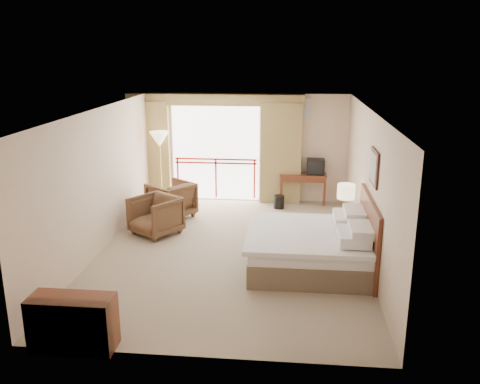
# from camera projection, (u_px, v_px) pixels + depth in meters

# --- Properties ---
(floor) EXTENTS (7.00, 7.00, 0.00)m
(floor) POSITION_uv_depth(u_px,v_px,m) (232.00, 251.00, 9.77)
(floor) COLOR gray
(floor) RESTS_ON ground
(ceiling) EXTENTS (7.00, 7.00, 0.00)m
(ceiling) POSITION_uv_depth(u_px,v_px,m) (231.00, 110.00, 9.03)
(ceiling) COLOR white
(ceiling) RESTS_ON wall_back
(wall_back) EXTENTS (5.00, 0.00, 5.00)m
(wall_back) POSITION_uv_depth(u_px,v_px,m) (247.00, 148.00, 12.75)
(wall_back) COLOR beige
(wall_back) RESTS_ON ground
(wall_front) EXTENTS (5.00, 0.00, 5.00)m
(wall_front) POSITION_uv_depth(u_px,v_px,m) (197.00, 258.00, 6.05)
(wall_front) COLOR beige
(wall_front) RESTS_ON ground
(wall_left) EXTENTS (0.00, 7.00, 7.00)m
(wall_left) POSITION_uv_depth(u_px,v_px,m) (101.00, 180.00, 9.64)
(wall_left) COLOR beige
(wall_left) RESTS_ON ground
(wall_right) EXTENTS (0.00, 7.00, 7.00)m
(wall_right) POSITION_uv_depth(u_px,v_px,m) (369.00, 187.00, 9.17)
(wall_right) COLOR beige
(wall_right) RESTS_ON ground
(balcony_door) EXTENTS (2.40, 0.00, 2.40)m
(balcony_door) POSITION_uv_depth(u_px,v_px,m) (216.00, 153.00, 12.85)
(balcony_door) COLOR white
(balcony_door) RESTS_ON wall_back
(balcony_railing) EXTENTS (2.09, 0.03, 1.02)m
(balcony_railing) POSITION_uv_depth(u_px,v_px,m) (216.00, 168.00, 12.94)
(balcony_railing) COLOR #A81A0E
(balcony_railing) RESTS_ON wall_back
(curtain_left) EXTENTS (1.00, 0.26, 2.50)m
(curtain_left) POSITION_uv_depth(u_px,v_px,m) (151.00, 151.00, 12.87)
(curtain_left) COLOR olive
(curtain_left) RESTS_ON wall_back
(curtain_right) EXTENTS (1.00, 0.26, 2.50)m
(curtain_right) POSITION_uv_depth(u_px,v_px,m) (281.00, 154.00, 12.56)
(curtain_right) COLOR olive
(curtain_right) RESTS_ON wall_back
(valance) EXTENTS (4.40, 0.22, 0.28)m
(valance) POSITION_uv_depth(u_px,v_px,m) (214.00, 100.00, 12.39)
(valance) COLOR olive
(valance) RESTS_ON wall_back
(hvac_vent) EXTENTS (0.50, 0.04, 0.50)m
(hvac_vent) POSITION_uv_depth(u_px,v_px,m) (301.00, 109.00, 12.33)
(hvac_vent) COLOR silver
(hvac_vent) RESTS_ON wall_back
(bed) EXTENTS (2.13, 2.06, 0.97)m
(bed) POSITION_uv_depth(u_px,v_px,m) (312.00, 247.00, 8.95)
(bed) COLOR brown
(bed) RESTS_ON floor
(headboard) EXTENTS (0.06, 2.10, 1.30)m
(headboard) POSITION_uv_depth(u_px,v_px,m) (368.00, 235.00, 8.79)
(headboard) COLOR #582414
(headboard) RESTS_ON wall_right
(framed_art) EXTENTS (0.04, 0.72, 0.60)m
(framed_art) POSITION_uv_depth(u_px,v_px,m) (374.00, 167.00, 8.46)
(framed_art) COLOR black
(framed_art) RESTS_ON wall_right
(nightstand) EXTENTS (0.42, 0.48, 0.54)m
(nightstand) POSITION_uv_depth(u_px,v_px,m) (344.00, 229.00, 10.19)
(nightstand) COLOR #582414
(nightstand) RESTS_ON floor
(table_lamp) EXTENTS (0.35, 0.35, 0.62)m
(table_lamp) POSITION_uv_depth(u_px,v_px,m) (346.00, 192.00, 10.03)
(table_lamp) COLOR tan
(table_lamp) RESTS_ON nightstand
(phone) EXTENTS (0.18, 0.14, 0.08)m
(phone) POSITION_uv_depth(u_px,v_px,m) (343.00, 216.00, 9.97)
(phone) COLOR black
(phone) RESTS_ON nightstand
(desk) EXTENTS (1.15, 0.56, 0.75)m
(desk) POSITION_uv_depth(u_px,v_px,m) (303.00, 180.00, 12.73)
(desk) COLOR #582414
(desk) RESTS_ON floor
(tv) EXTENTS (0.43, 0.34, 0.39)m
(tv) POSITION_uv_depth(u_px,v_px,m) (316.00, 167.00, 12.55)
(tv) COLOR black
(tv) RESTS_ON desk
(coffee_maker) EXTENTS (0.14, 0.14, 0.28)m
(coffee_maker) POSITION_uv_depth(u_px,v_px,m) (289.00, 168.00, 12.63)
(coffee_maker) COLOR black
(coffee_maker) RESTS_ON desk
(cup) EXTENTS (0.07, 0.07, 0.09)m
(cup) POSITION_uv_depth(u_px,v_px,m) (295.00, 172.00, 12.60)
(cup) COLOR white
(cup) RESTS_ON desk
(wastebasket) EXTENTS (0.29, 0.29, 0.32)m
(wastebasket) POSITION_uv_depth(u_px,v_px,m) (279.00, 202.00, 12.35)
(wastebasket) COLOR black
(wastebasket) RESTS_ON floor
(armchair_far) EXTENTS (1.25, 1.25, 0.82)m
(armchair_far) POSITION_uv_depth(u_px,v_px,m) (172.00, 216.00, 11.78)
(armchair_far) COLOR #4D301C
(armchair_far) RESTS_ON floor
(armchair_near) EXTENTS (1.22, 1.23, 0.81)m
(armchair_near) POSITION_uv_depth(u_px,v_px,m) (156.00, 234.00, 10.68)
(armchair_near) COLOR #4D301C
(armchair_near) RESTS_ON floor
(side_table) EXTENTS (0.54, 0.54, 0.59)m
(side_table) POSITION_uv_depth(u_px,v_px,m) (149.00, 206.00, 11.21)
(side_table) COLOR black
(side_table) RESTS_ON floor
(book) EXTENTS (0.26, 0.28, 0.02)m
(book) POSITION_uv_depth(u_px,v_px,m) (149.00, 198.00, 11.16)
(book) COLOR white
(book) RESTS_ON side_table
(floor_lamp) EXTENTS (0.47, 0.47, 1.83)m
(floor_lamp) POSITION_uv_depth(u_px,v_px,m) (159.00, 142.00, 12.30)
(floor_lamp) COLOR tan
(floor_lamp) RESTS_ON floor
(dresser) EXTENTS (1.08, 0.46, 0.72)m
(dresser) POSITION_uv_depth(u_px,v_px,m) (73.00, 323.00, 6.52)
(dresser) COLOR #582414
(dresser) RESTS_ON floor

